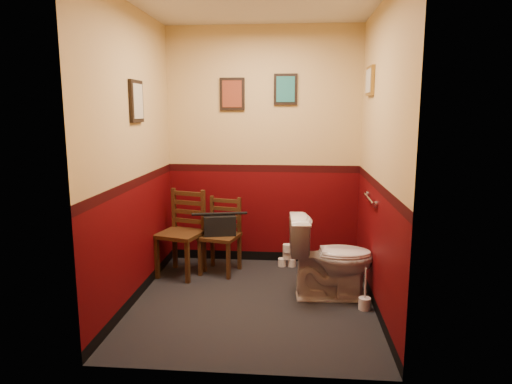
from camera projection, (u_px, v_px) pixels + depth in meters
floor at (254, 301)px, 4.28m from camera, size 2.20×2.40×0.00m
wall_back at (263, 147)px, 5.22m from camera, size 2.20×0.00×2.70m
wall_front at (236, 178)px, 2.87m from camera, size 2.20×0.00×2.70m
wall_left at (133, 157)px, 4.14m from camera, size 0.00×2.40×2.70m
wall_right at (380, 159)px, 3.95m from camera, size 0.00×2.40×2.70m
grab_bar at (370, 199)px, 4.27m from camera, size 0.05×0.56×0.06m
framed_print_back_a at (232, 94)px, 5.13m from camera, size 0.28×0.04×0.36m
framed_print_back_b at (286, 89)px, 5.07m from camera, size 0.26×0.04×0.34m
framed_print_left at (137, 101)px, 4.15m from camera, size 0.04×0.30×0.38m
framed_print_right at (370, 81)px, 4.42m from camera, size 0.04×0.34×0.28m
toilet at (331, 258)px, 4.32m from camera, size 0.82×0.49×0.78m
toilet_brush at (365, 303)px, 4.10m from camera, size 0.11×0.11×0.39m
chair_left at (182, 233)px, 4.93m from camera, size 0.53×0.53×0.92m
chair_right at (221, 235)px, 5.01m from camera, size 0.46×0.46×0.82m
handbag at (220, 225)px, 4.96m from camera, size 0.37×0.24×0.25m
tp_stack at (287, 257)px, 5.22m from camera, size 0.20×0.12×0.27m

